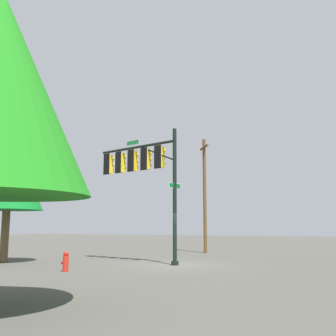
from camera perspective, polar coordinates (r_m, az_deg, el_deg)
The scene contains 5 objects.
ground_plane at distance 19.16m, azimuth 1.04°, elevation -14.26°, with size 120.00×120.00×0.00m, color #45443D.
signal_pole_assembly at distance 20.74m, azimuth -3.88°, elevation 0.07°, with size 5.28×2.04×6.81m.
utility_pole at distance 27.97m, azimuth 5.48°, elevation -3.64°, with size 1.11×1.56×8.24m.
fire_hydrant at distance 16.97m, azimuth -14.99°, elevation -13.30°, with size 0.33×0.24×0.83m.
tree_near at distance 22.25m, azimuth -22.60°, elevation -0.55°, with size 3.70×3.70×6.84m.
Camera 1 is at (-7.10, 17.70, 1.86)m, focal length 40.96 mm.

